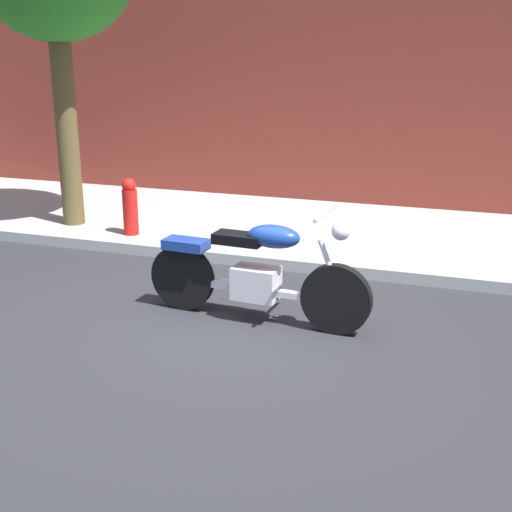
% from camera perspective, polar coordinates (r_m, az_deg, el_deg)
% --- Properties ---
extents(ground_plane, '(60.00, 60.00, 0.00)m').
position_cam_1_polar(ground_plane, '(6.58, -1.82, -6.05)').
color(ground_plane, '#28282D').
extents(sidewalk, '(22.89, 3.25, 0.14)m').
position_cam_1_polar(sidewalk, '(9.66, 5.29, 2.03)').
color(sidewalk, '#9F9F9F').
rests_on(sidewalk, ground).
extents(motorcycle, '(2.29, 0.70, 1.17)m').
position_cam_1_polar(motorcycle, '(6.60, -0.00, -1.41)').
color(motorcycle, black).
rests_on(motorcycle, ground).
extents(fire_hydrant, '(0.20, 0.20, 0.91)m').
position_cam_1_polar(fire_hydrant, '(9.31, -10.42, 3.68)').
color(fire_hydrant, red).
rests_on(fire_hydrant, ground).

